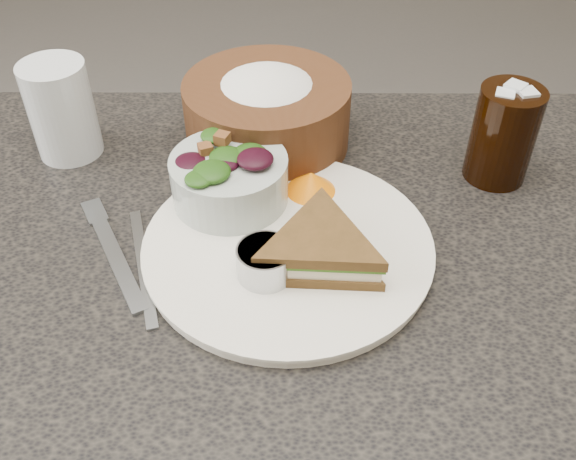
{
  "coord_description": "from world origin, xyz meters",
  "views": [
    {
      "loc": [
        0.02,
        -0.46,
        1.22
      ],
      "look_at": [
        0.01,
        0.02,
        0.78
      ],
      "focal_mm": 40.0,
      "sensor_mm": 36.0,
      "label": 1
    }
  ],
  "objects_px": {
    "cola_glass": "(504,130)",
    "dressing_ramekin": "(265,262)",
    "salad_bowl": "(229,172)",
    "dinner_plate": "(288,247)",
    "sandwich": "(320,249)",
    "dining_table": "(279,452)",
    "water_glass": "(62,110)",
    "bread_basket": "(267,103)"
  },
  "relations": [
    {
      "from": "dining_table",
      "to": "salad_bowl",
      "type": "xyz_separation_m",
      "value": [
        -0.05,
        0.09,
        0.43
      ]
    },
    {
      "from": "cola_glass",
      "to": "water_glass",
      "type": "bearing_deg",
      "value": 174.79
    },
    {
      "from": "dressing_ramekin",
      "to": "water_glass",
      "type": "xyz_separation_m",
      "value": [
        -0.25,
        0.23,
        0.03
      ]
    },
    {
      "from": "sandwich",
      "to": "salad_bowl",
      "type": "relative_size",
      "value": 1.15
    },
    {
      "from": "dining_table",
      "to": "salad_bowl",
      "type": "distance_m",
      "value": 0.44
    },
    {
      "from": "sandwich",
      "to": "dressing_ramekin",
      "type": "bearing_deg",
      "value": -160.74
    },
    {
      "from": "dining_table",
      "to": "sandwich",
      "type": "relative_size",
      "value": 6.78
    },
    {
      "from": "dining_table",
      "to": "cola_glass",
      "type": "relative_size",
      "value": 7.9
    },
    {
      "from": "dinner_plate",
      "to": "dressing_ramekin",
      "type": "distance_m",
      "value": 0.06
    },
    {
      "from": "dinner_plate",
      "to": "bread_basket",
      "type": "bearing_deg",
      "value": 97.62
    },
    {
      "from": "bread_basket",
      "to": "cola_glass",
      "type": "bearing_deg",
      "value": -13.61
    },
    {
      "from": "sandwich",
      "to": "water_glass",
      "type": "height_order",
      "value": "water_glass"
    },
    {
      "from": "dining_table",
      "to": "dressing_ramekin",
      "type": "xyz_separation_m",
      "value": [
        -0.01,
        -0.02,
        0.4
      ]
    },
    {
      "from": "bread_basket",
      "to": "dressing_ramekin",
      "type": "bearing_deg",
      "value": -88.85
    },
    {
      "from": "dining_table",
      "to": "sandwich",
      "type": "bearing_deg",
      "value": -9.78
    },
    {
      "from": "salad_bowl",
      "to": "bread_basket",
      "type": "distance_m",
      "value": 0.14
    },
    {
      "from": "dinner_plate",
      "to": "cola_glass",
      "type": "relative_size",
      "value": 2.37
    },
    {
      "from": "sandwich",
      "to": "salad_bowl",
      "type": "bearing_deg",
      "value": 136.25
    },
    {
      "from": "dressing_ramekin",
      "to": "salad_bowl",
      "type": "bearing_deg",
      "value": 109.91
    },
    {
      "from": "dining_table",
      "to": "dressing_ramekin",
      "type": "relative_size",
      "value": 17.78
    },
    {
      "from": "salad_bowl",
      "to": "cola_glass",
      "type": "relative_size",
      "value": 1.02
    },
    {
      "from": "sandwich",
      "to": "water_glass",
      "type": "bearing_deg",
      "value": 148.13
    },
    {
      "from": "salad_bowl",
      "to": "water_glass",
      "type": "relative_size",
      "value": 1.08
    },
    {
      "from": "dinner_plate",
      "to": "water_glass",
      "type": "distance_m",
      "value": 0.33
    },
    {
      "from": "dining_table",
      "to": "cola_glass",
      "type": "bearing_deg",
      "value": 31.25
    },
    {
      "from": "dinner_plate",
      "to": "dressing_ramekin",
      "type": "bearing_deg",
      "value": -115.34
    },
    {
      "from": "dining_table",
      "to": "dinner_plate",
      "type": "relative_size",
      "value": 3.34
    },
    {
      "from": "dressing_ramekin",
      "to": "cola_glass",
      "type": "bearing_deg",
      "value": 33.92
    },
    {
      "from": "salad_bowl",
      "to": "bread_basket",
      "type": "xyz_separation_m",
      "value": [
        0.04,
        0.13,
        0.01
      ]
    },
    {
      "from": "water_glass",
      "to": "bread_basket",
      "type": "bearing_deg",
      "value": 4.34
    },
    {
      "from": "dressing_ramekin",
      "to": "dinner_plate",
      "type": "bearing_deg",
      "value": 64.66
    },
    {
      "from": "dinner_plate",
      "to": "sandwich",
      "type": "distance_m",
      "value": 0.05
    },
    {
      "from": "dining_table",
      "to": "dressing_ramekin",
      "type": "distance_m",
      "value": 0.41
    },
    {
      "from": "dining_table",
      "to": "cola_glass",
      "type": "xyz_separation_m",
      "value": [
        0.26,
        0.16,
        0.44
      ]
    },
    {
      "from": "cola_glass",
      "to": "dressing_ramekin",
      "type": "bearing_deg",
      "value": -146.08
    },
    {
      "from": "dinner_plate",
      "to": "cola_glass",
      "type": "bearing_deg",
      "value": 28.58
    },
    {
      "from": "salad_bowl",
      "to": "sandwich",
      "type": "bearing_deg",
      "value": -46.71
    },
    {
      "from": "dressing_ramekin",
      "to": "dining_table",
      "type": "bearing_deg",
      "value": 68.36
    },
    {
      "from": "cola_glass",
      "to": "water_glass",
      "type": "height_order",
      "value": "cola_glass"
    },
    {
      "from": "sandwich",
      "to": "salad_bowl",
      "type": "xyz_separation_m",
      "value": [
        -0.1,
        0.1,
        0.02
      ]
    },
    {
      "from": "dining_table",
      "to": "water_glass",
      "type": "height_order",
      "value": "water_glass"
    },
    {
      "from": "dining_table",
      "to": "bread_basket",
      "type": "relative_size",
      "value": 4.87
    }
  ]
}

